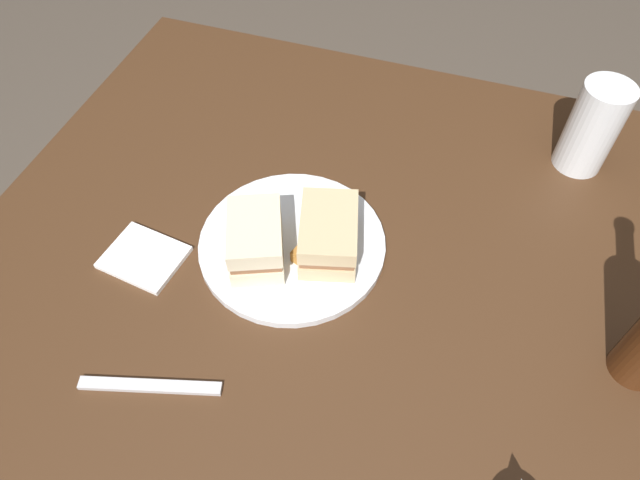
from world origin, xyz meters
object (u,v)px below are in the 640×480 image
plate (292,244)px  sandwich_half_left (256,240)px  pint_glass (590,133)px  napkin (144,257)px  sandwich_half_right (328,237)px  fork (150,386)px

plate → sandwich_half_left: sandwich_half_left is taller
pint_glass → plate: bearing=-140.9°
pint_glass → napkin: pint_glass is taller
sandwich_half_left → pint_glass: size_ratio=0.86×
sandwich_half_right → fork: (-0.15, -0.27, -0.04)m
sandwich_half_left → sandwich_half_right: sandwich_half_left is taller
sandwich_half_left → pint_glass: (0.43, 0.36, 0.02)m
napkin → fork: size_ratio=0.61×
sandwich_half_right → pint_glass: (0.34, 0.32, 0.02)m
sandwich_half_right → pint_glass: 0.46m
sandwich_half_left → napkin: bearing=-161.9°
sandwich_half_right → pint_glass: pint_glass is taller
pint_glass → fork: pint_glass is taller
fork → sandwich_half_left: bearing=-119.3°
pint_glass → napkin: bearing=-145.3°
plate → napkin: 0.22m
plate → fork: 0.28m
sandwich_half_right → plate: bearing=-178.8°
pint_glass → fork: (-0.48, -0.58, -0.06)m
napkin → sandwich_half_right: bearing=19.9°
fork → plate: bearing=-125.2°
sandwich_half_left → fork: size_ratio=0.73×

